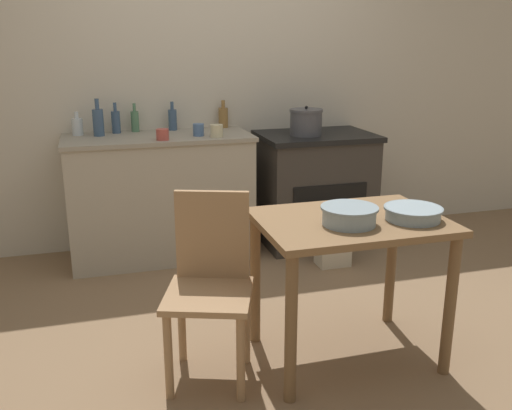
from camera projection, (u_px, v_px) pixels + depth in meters
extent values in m
plane|color=#896B4C|center=(275.00, 321.00, 3.36)|extent=(14.00, 14.00, 0.00)
cube|color=beige|center=(214.00, 82.00, 4.46)|extent=(8.00, 0.07, 2.55)
cube|color=#B2A893|center=(161.00, 199.00, 4.26)|extent=(1.32, 0.58, 0.90)
cube|color=gray|center=(158.00, 137.00, 4.13)|extent=(1.35, 0.61, 0.03)
cube|color=#38332D|center=(314.00, 191.00, 4.58)|extent=(0.84, 0.63, 0.85)
cube|color=black|center=(316.00, 136.00, 4.45)|extent=(0.88, 0.67, 0.04)
cube|color=black|center=(330.00, 208.00, 4.30)|extent=(0.59, 0.01, 0.36)
cube|color=olive|center=(351.00, 222.00, 2.79)|extent=(0.91, 0.66, 0.03)
cylinder|color=brown|center=(291.00, 330.00, 2.53)|extent=(0.06, 0.06, 0.72)
cylinder|color=brown|center=(450.00, 307.00, 2.75)|extent=(0.06, 0.06, 0.72)
cylinder|color=brown|center=(255.00, 280.00, 3.05)|extent=(0.06, 0.06, 0.72)
cylinder|color=brown|center=(391.00, 264.00, 3.27)|extent=(0.06, 0.06, 0.72)
cube|color=#A87F56|center=(208.00, 296.00, 2.67)|extent=(0.51, 0.51, 0.03)
cube|color=#A87F56|center=(212.00, 235.00, 2.78)|extent=(0.35, 0.15, 0.44)
cylinder|color=#A87F56|center=(168.00, 357.00, 2.59)|extent=(0.04, 0.04, 0.43)
cylinder|color=#A87F56|center=(241.00, 359.00, 2.57)|extent=(0.04, 0.04, 0.43)
cylinder|color=#A87F56|center=(182.00, 322.00, 2.90)|extent=(0.04, 0.04, 0.43)
cylinder|color=#A87F56|center=(246.00, 324.00, 2.89)|extent=(0.04, 0.04, 0.43)
cube|color=beige|center=(333.00, 241.00, 4.15)|extent=(0.23, 0.16, 0.37)
cylinder|color=#4C4C51|center=(306.00, 123.00, 4.34)|extent=(0.24, 0.24, 0.18)
cylinder|color=#4C4C51|center=(306.00, 110.00, 4.31)|extent=(0.25, 0.25, 0.02)
sphere|color=black|center=(306.00, 107.00, 4.31)|extent=(0.02, 0.02, 0.02)
cylinder|color=#93A8B2|center=(413.00, 213.00, 2.76)|extent=(0.26, 0.26, 0.06)
cylinder|color=#8597A0|center=(413.00, 208.00, 2.75)|extent=(0.28, 0.28, 0.01)
cylinder|color=#93A8B2|center=(349.00, 216.00, 2.69)|extent=(0.25, 0.25, 0.09)
cylinder|color=#8597A0|center=(350.00, 208.00, 2.67)|extent=(0.27, 0.27, 0.01)
cylinder|color=#517F5B|center=(135.00, 122.00, 4.27)|extent=(0.06, 0.06, 0.15)
cylinder|color=#517F5B|center=(134.00, 107.00, 4.24)|extent=(0.02, 0.02, 0.06)
cylinder|color=#3D5675|center=(116.00, 122.00, 4.20)|extent=(0.06, 0.06, 0.16)
cylinder|color=#3D5675|center=(115.00, 107.00, 4.17)|extent=(0.02, 0.02, 0.06)
cylinder|color=silver|center=(77.00, 127.00, 4.11)|extent=(0.08, 0.08, 0.12)
cylinder|color=silver|center=(76.00, 115.00, 4.09)|extent=(0.03, 0.03, 0.05)
cylinder|color=olive|center=(223.00, 118.00, 4.46)|extent=(0.07, 0.07, 0.15)
cylinder|color=olive|center=(223.00, 104.00, 4.43)|extent=(0.03, 0.03, 0.06)
cylinder|color=#3D5675|center=(98.00, 123.00, 4.07)|extent=(0.08, 0.08, 0.19)
cylinder|color=#3D5675|center=(97.00, 104.00, 4.04)|extent=(0.03, 0.03, 0.07)
cylinder|color=#3D5675|center=(173.00, 120.00, 4.34)|extent=(0.06, 0.06, 0.16)
cylinder|color=#3D5675|center=(172.00, 106.00, 4.31)|extent=(0.02, 0.02, 0.06)
cylinder|color=#4C6B99|center=(198.00, 130.00, 4.09)|extent=(0.08, 0.08, 0.09)
cylinder|color=#B74C42|center=(163.00, 135.00, 3.93)|extent=(0.09, 0.09, 0.08)
cylinder|color=beige|center=(217.00, 131.00, 4.04)|extent=(0.09, 0.09, 0.09)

